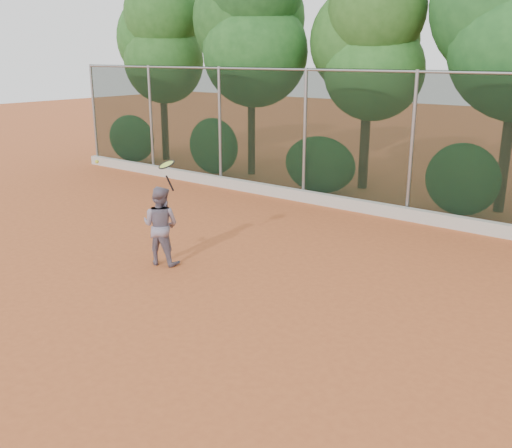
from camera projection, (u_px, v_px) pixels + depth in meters
The scene contains 7 objects.
ground at pixel (216, 318), 8.61m from camera, with size 80.00×80.00×0.00m, color #BD5B2C.
concrete_curb at pixel (404, 213), 13.73m from camera, with size 24.00×0.20×0.30m, color #BBB7AE.
tennis_player at pixel (161, 225), 10.67m from camera, with size 0.73×0.57×1.50m, color slate.
chainlink_fence at pixel (412, 142), 13.38m from camera, with size 24.09×0.09×3.50m.
foliage_backdrop at pixel (431, 31), 14.48m from camera, with size 23.70×3.63×7.55m.
tennis_racket at pixel (167, 167), 10.14m from camera, with size 0.40×0.39×0.58m.
tennis_ball_in_flight at pixel (97, 162), 11.17m from camera, with size 0.07×0.07×0.07m.
Camera 1 is at (5.28, -5.83, 3.82)m, focal length 40.00 mm.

